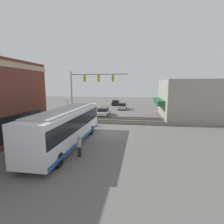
% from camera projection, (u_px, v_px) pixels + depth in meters
% --- Properties ---
extents(ground_plane, '(120.00, 120.00, 0.00)m').
position_uv_depth(ground_plane, '(107.00, 133.00, 19.99)').
color(ground_plane, '#605E5B').
extents(shop_building, '(12.90, 10.43, 6.30)m').
position_uv_depth(shop_building, '(189.00, 99.00, 30.08)').
color(shop_building, gray).
rests_on(shop_building, ground).
extents(city_bus, '(12.00, 2.59, 3.37)m').
position_uv_depth(city_bus, '(67.00, 125.00, 15.75)').
color(city_bus, silver).
rests_on(city_bus, ground).
extents(traffic_signal_gantry, '(0.42, 8.01, 7.32)m').
position_uv_depth(traffic_signal_gantry, '(88.00, 85.00, 24.21)').
color(traffic_signal_gantry, gray).
rests_on(traffic_signal_gantry, ground).
extents(crossing_signal, '(1.41, 1.18, 3.81)m').
position_uv_depth(crossing_signal, '(67.00, 109.00, 23.56)').
color(crossing_signal, gray).
rests_on(crossing_signal, ground).
extents(rail_track_near, '(2.60, 60.00, 0.15)m').
position_uv_depth(rail_track_near, '(114.00, 122.00, 25.84)').
color(rail_track_near, '#332D28').
rests_on(rail_track_near, ground).
extents(rail_track_far, '(2.60, 60.00, 0.15)m').
position_uv_depth(rail_track_far, '(117.00, 118.00, 28.96)').
color(rail_track_far, '#332D28').
rests_on(rail_track_far, ground).
extents(parked_car_white, '(4.80, 1.82, 1.44)m').
position_uv_depth(parked_car_white, '(104.00, 112.00, 31.66)').
color(parked_car_white, silver).
rests_on(parked_car_white, ground).
extents(parked_car_silver, '(4.39, 1.82, 1.51)m').
position_uv_depth(parked_car_silver, '(122.00, 106.00, 39.33)').
color(parked_car_silver, '#B7B7BC').
rests_on(parked_car_silver, ground).
extents(parked_car_black, '(4.74, 1.82, 1.44)m').
position_uv_depth(parked_car_black, '(116.00, 103.00, 47.72)').
color(parked_car_black, black).
rests_on(parked_car_black, ground).
extents(pedestrian_near_bus, '(0.34, 0.34, 1.66)m').
position_uv_depth(pedestrian_near_bus, '(79.00, 146.00, 13.33)').
color(pedestrian_near_bus, black).
rests_on(pedestrian_near_bus, ground).
extents(pedestrian_at_crossing, '(0.34, 0.34, 1.63)m').
position_uv_depth(pedestrian_at_crossing, '(81.00, 118.00, 24.45)').
color(pedestrian_at_crossing, '#2D3351').
rests_on(pedestrian_at_crossing, ground).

